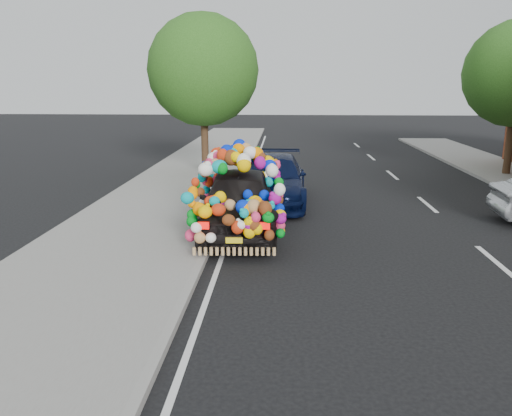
{
  "coord_description": "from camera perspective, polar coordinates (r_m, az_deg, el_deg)",
  "views": [
    {
      "loc": [
        -0.75,
        -9.81,
        3.51
      ],
      "look_at": [
        -1.29,
        0.09,
        1.05
      ],
      "focal_mm": 35.0,
      "sensor_mm": 36.0,
      "label": 1
    }
  ],
  "objects": [
    {
      "name": "ground",
      "position": [
        10.45,
        7.1,
        -5.79
      ],
      "size": [
        100.0,
        100.0,
        0.0
      ],
      "primitive_type": "plane",
      "color": "black",
      "rests_on": "ground"
    },
    {
      "name": "sidewalk",
      "position": [
        10.99,
        -15.95,
        -4.9
      ],
      "size": [
        4.0,
        60.0,
        0.12
      ],
      "primitive_type": "cube",
      "color": "gray",
      "rests_on": "ground"
    },
    {
      "name": "kerb",
      "position": [
        10.52,
        -5.82,
        -5.23
      ],
      "size": [
        0.15,
        60.0,
        0.13
      ],
      "primitive_type": "cube",
      "color": "gray",
      "rests_on": "ground"
    },
    {
      "name": "lane_markings",
      "position": [
        11.29,
        25.72,
        -5.57
      ],
      "size": [
        6.0,
        50.0,
        0.01
      ],
      "primitive_type": null,
      "color": "silver",
      "rests_on": "ground"
    },
    {
      "name": "tree_near_sidewalk",
      "position": [
        19.56,
        -6.07,
        15.39
      ],
      "size": [
        4.2,
        4.2,
        6.13
      ],
      "color": "#332114",
      "rests_on": "ground"
    },
    {
      "name": "plush_art_car",
      "position": [
        12.01,
        -1.95,
        2.41
      ],
      "size": [
        2.33,
        4.72,
        2.16
      ],
      "rotation": [
        0.0,
        0.0,
        0.04
      ],
      "color": "black",
      "rests_on": "ground"
    },
    {
      "name": "navy_sedan",
      "position": [
        15.19,
        1.99,
        3.28
      ],
      "size": [
        2.02,
        4.84,
        1.4
      ],
      "primitive_type": "imported",
      "rotation": [
        0.0,
        0.0,
        -0.01
      ],
      "color": "black",
      "rests_on": "ground"
    }
  ]
}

